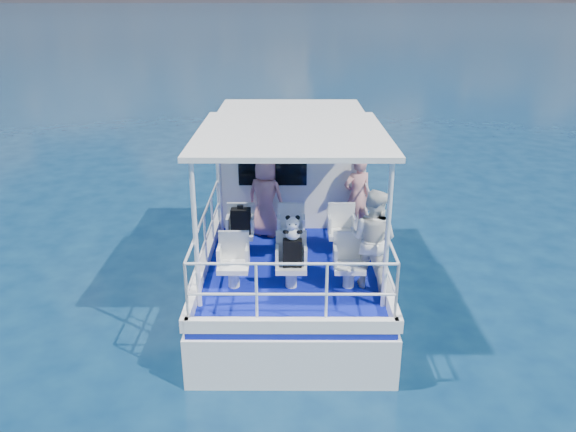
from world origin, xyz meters
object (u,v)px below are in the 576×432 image
at_px(backpack_center, 292,253).
at_px(passenger_port_fwd, 266,197).
at_px(panda, 293,228).
at_px(passenger_stbd_aft, 373,239).

bearing_deg(backpack_center, passenger_port_fwd, 103.04).
relative_size(backpack_center, panda, 1.13).
distance_m(passenger_stbd_aft, panda, 1.25).
xyz_separation_m(passenger_port_fwd, panda, (0.50, -2.12, 0.25)).
distance_m(backpack_center, panda, 0.41).
height_order(passenger_stbd_aft, panda, passenger_stbd_aft).
xyz_separation_m(passenger_stbd_aft, backpack_center, (-1.23, -0.09, -0.19)).
distance_m(passenger_port_fwd, backpack_center, 2.19).
height_order(passenger_port_fwd, backpack_center, passenger_port_fwd).
relative_size(passenger_stbd_aft, backpack_center, 3.62).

